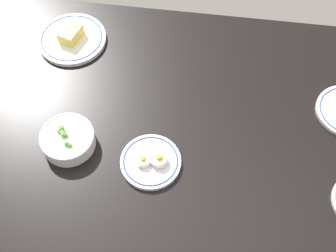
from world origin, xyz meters
TOP-DOWN VIEW (x-y plane):
  - dining_table at (0.00, 0.00)cm, footprint 148.93×98.37cm
  - bowl_peas at (-27.92, -8.68)cm, footprint 15.68×15.68cm
  - plate_cheese at (-36.88, 30.49)cm, footprint 22.96×22.96cm
  - plate_eggs at (-3.22, -11.74)cm, footprint 17.34×17.34cm

SIDE VIEW (x-z plane):
  - dining_table at x=0.00cm, z-range 0.00..4.00cm
  - plate_eggs at x=-3.22cm, z-range 2.70..7.78cm
  - plate_cheese at x=-36.88cm, z-range 2.57..8.00cm
  - bowl_peas at x=-27.92cm, z-range 3.60..9.72cm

